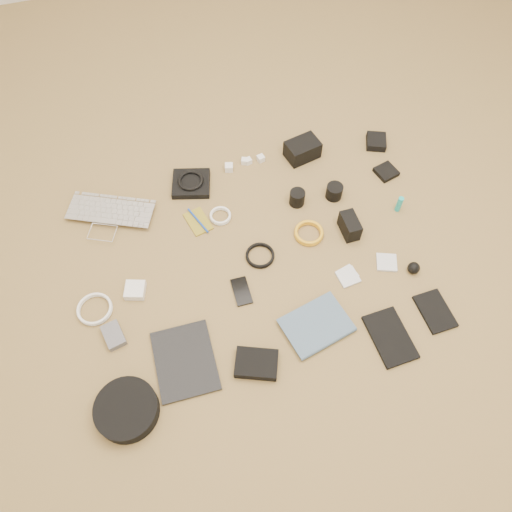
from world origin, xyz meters
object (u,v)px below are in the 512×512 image
object	(u,v)px
phone	(242,291)
paperback	(330,345)
dslr_camera	(302,150)
tablet	(185,361)
laptop	(108,221)
headphone_case	(127,410)

from	to	relation	value
phone	paperback	size ratio (longest dim) A/B	0.49
dslr_camera	phone	size ratio (longest dim) A/B	1.23
tablet	paperback	world-z (taller)	paperback
laptop	headphone_case	bearing A→B (deg)	-68.39
laptop	paperback	bearing A→B (deg)	-23.55
dslr_camera	phone	bearing A→B (deg)	-139.76
paperback	tablet	bearing A→B (deg)	66.52
phone	paperback	distance (m)	0.38
phone	paperback	xyz separation A→B (m)	(0.24, -0.30, 0.01)
tablet	phone	bearing A→B (deg)	39.28
dslr_camera	headphone_case	world-z (taller)	dslr_camera
headphone_case	paperback	xyz separation A→B (m)	(0.71, 0.02, -0.02)
paperback	phone	bearing A→B (deg)	25.84
headphone_case	dslr_camera	bearing A→B (deg)	44.23
dslr_camera	headphone_case	distance (m)	1.28
laptop	tablet	xyz separation A→B (m)	(0.17, -0.66, -0.01)
tablet	phone	distance (m)	0.33
phone	laptop	bearing A→B (deg)	134.56
dslr_camera	headphone_case	xyz separation A→B (m)	(-0.92, -0.89, -0.01)
tablet	dslr_camera	bearing A→B (deg)	49.27
laptop	headphone_case	size ratio (longest dim) A/B	1.69
headphone_case	paperback	bearing A→B (deg)	1.77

